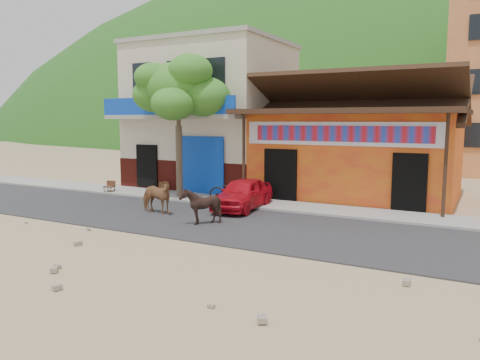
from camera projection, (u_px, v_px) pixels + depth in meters
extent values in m
plane|color=#9E825B|center=(193.00, 243.00, 12.92)|extent=(120.00, 120.00, 0.00)
cube|color=#28282B|center=(237.00, 224.00, 15.10)|extent=(60.00, 5.00, 0.04)
cube|color=gray|center=(280.00, 206.00, 18.15)|extent=(60.00, 2.00, 0.12)
cube|color=orange|center=(359.00, 156.00, 20.48)|extent=(8.00, 6.00, 3.60)
cube|color=beige|center=(213.00, 117.00, 23.79)|extent=(7.00, 6.00, 7.00)
ellipsoid|color=#194C14|center=(445.00, 64.00, 72.52)|extent=(100.00, 40.00, 24.00)
imported|color=#94603B|center=(156.00, 196.00, 16.67)|extent=(1.51, 0.76, 1.25)
imported|color=black|center=(201.00, 206.00, 14.97)|extent=(1.19, 1.09, 1.20)
imported|color=red|center=(243.00, 194.00, 17.50)|extent=(1.65, 3.54, 1.17)
imported|color=black|center=(231.00, 191.00, 18.48)|extent=(1.91, 1.12, 0.95)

